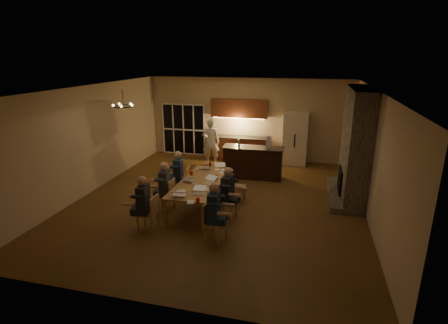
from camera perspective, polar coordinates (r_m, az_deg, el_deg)
floor at (r=10.17m, az=-0.85°, el=-6.35°), size 9.00×9.00×0.00m
back_wall at (r=13.96m, az=3.92°, el=7.00°), size 8.00×0.04×3.20m
left_wall at (r=11.34m, az=-20.97°, el=3.50°), size 0.04×9.00×3.20m
right_wall at (r=9.48m, az=23.31°, el=0.69°), size 0.04×9.00×3.20m
ceiling at (r=9.36m, az=-0.94°, el=12.02°), size 8.00×9.00×0.04m
french_doors at (r=14.73m, az=-6.60°, el=5.28°), size 1.86×0.08×2.10m
fireplace at (r=10.58m, az=20.67°, el=2.61°), size 0.58×2.50×3.20m
kitchenette at (r=13.79m, az=2.41°, el=5.20°), size 2.24×0.68×2.40m
refrigerator at (r=13.52m, az=11.54°, el=3.76°), size 0.90×0.68×2.00m
dining_table at (r=9.67m, az=-3.78°, el=-5.27°), size 1.10×2.74×0.75m
bar_island at (r=11.90m, az=4.74°, el=-0.08°), size 2.07×0.74×1.08m
chair_left_near at (r=8.60m, az=-12.36°, el=-8.14°), size 0.45×0.45×0.89m
chair_left_mid at (r=9.54m, az=-9.58°, el=-5.36°), size 0.45×0.45×0.89m
chair_left_far at (r=10.47m, az=-6.99°, el=-3.15°), size 0.50×0.50×0.89m
chair_right_near at (r=7.95m, az=-1.40°, el=-9.89°), size 0.54×0.54×0.89m
chair_right_mid at (r=9.05m, az=0.51°, el=-6.40°), size 0.51×0.51×0.89m
chair_right_far at (r=9.99m, az=2.24°, el=-4.06°), size 0.45×0.45×0.89m
person_left_near at (r=8.49m, az=-12.98°, el=-6.69°), size 0.68×0.68×1.38m
person_right_near at (r=7.89m, az=-1.63°, el=-8.15°), size 0.63×0.63×1.38m
person_left_mid at (r=9.43m, az=-9.64°, el=-4.04°), size 0.69×0.69×1.38m
person_right_mid at (r=8.89m, az=0.61°, el=-5.12°), size 0.69×0.69×1.38m
person_left_far at (r=10.40m, az=-7.44°, el=-1.89°), size 0.69×0.69×1.38m
standing_person at (r=13.20m, az=-2.15°, el=3.27°), size 0.72×0.54×1.78m
chandelier at (r=9.67m, az=-16.10°, el=8.72°), size 0.54×0.54×0.03m
laptop_a at (r=8.63m, az=-7.35°, el=-4.75°), size 0.36×0.33×0.23m
laptop_b at (r=8.65m, az=-4.10°, el=-4.57°), size 0.34×0.31×0.23m
laptop_c at (r=9.57m, az=-5.63°, el=-2.44°), size 0.36×0.33×0.23m
laptop_d at (r=9.36m, az=-2.48°, el=-2.82°), size 0.40×0.38×0.23m
laptop_e at (r=10.55m, az=-3.12°, el=-0.50°), size 0.38×0.35×0.23m
laptop_f at (r=10.43m, az=-0.63°, el=-0.68°), size 0.39×0.37×0.23m
mug_front at (r=9.16m, az=-4.92°, el=-3.74°), size 0.08×0.08×0.10m
mug_mid at (r=9.99m, az=-2.41°, el=-1.89°), size 0.07×0.07×0.10m
mug_back at (r=10.28m, az=-4.38°, el=-1.36°), size 0.08×0.08×0.10m
redcup_near at (r=8.19m, az=-4.29°, el=-6.27°), size 0.09×0.09×0.12m
redcup_mid at (r=10.06m, az=-5.39°, el=-1.76°), size 0.10×0.10×0.12m
redcup_far at (r=10.77m, az=-0.51°, el=-0.40°), size 0.08×0.08×0.12m
can_silver at (r=8.93m, az=-4.79°, el=-4.25°), size 0.06×0.06×0.12m
can_cola at (r=10.79m, az=-2.31°, el=-0.37°), size 0.07×0.07×0.12m
can_right at (r=9.65m, az=-1.17°, el=-2.52°), size 0.07×0.07×0.12m
plate_near at (r=8.94m, az=-2.48°, el=-4.52°), size 0.22×0.22×0.02m
plate_left at (r=8.89m, az=-7.02°, el=-4.78°), size 0.25×0.25×0.02m
plate_far at (r=10.16m, az=-0.19°, el=-1.78°), size 0.25×0.25×0.02m
notepad at (r=8.25m, az=-5.49°, el=-6.53°), size 0.22×0.26×0.01m
bar_bottle at (r=11.82m, az=2.45°, el=3.17°), size 0.08×0.08×0.24m
bar_blender at (r=11.64m, az=7.32°, el=3.24°), size 0.13×0.13×0.41m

